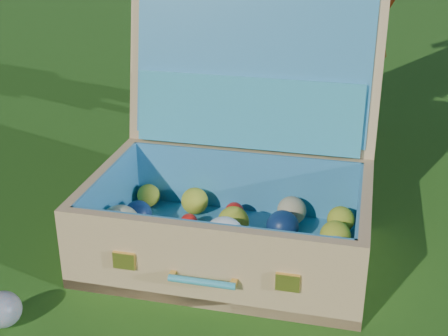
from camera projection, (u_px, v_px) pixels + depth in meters
ground at (211, 278)px, 1.41m from camera, size 60.00×60.00×0.00m
stray_ball at (3, 309)px, 1.25m from camera, size 0.07×0.07×0.07m
suitcase at (237, 176)px, 1.51m from camera, size 0.79×0.74×0.61m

